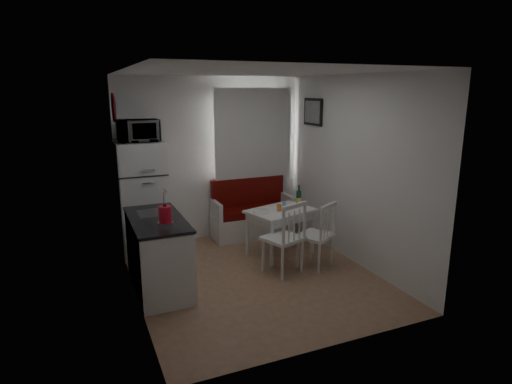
# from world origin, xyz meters

# --- Properties ---
(floor) EXTENTS (3.00, 3.50, 0.02)m
(floor) POSITION_xyz_m (0.00, 0.00, 0.00)
(floor) COLOR #8F694C
(floor) RESTS_ON ground
(ceiling) EXTENTS (3.00, 3.50, 0.02)m
(ceiling) POSITION_xyz_m (0.00, 0.00, 2.60)
(ceiling) COLOR white
(ceiling) RESTS_ON wall_back
(wall_back) EXTENTS (3.00, 0.02, 2.60)m
(wall_back) POSITION_xyz_m (0.00, 1.75, 1.30)
(wall_back) COLOR white
(wall_back) RESTS_ON floor
(wall_front) EXTENTS (3.00, 0.02, 2.60)m
(wall_front) POSITION_xyz_m (0.00, -1.75, 1.30)
(wall_front) COLOR white
(wall_front) RESTS_ON floor
(wall_left) EXTENTS (0.02, 3.50, 2.60)m
(wall_left) POSITION_xyz_m (-1.50, 0.00, 1.30)
(wall_left) COLOR white
(wall_left) RESTS_ON floor
(wall_right) EXTENTS (0.02, 3.50, 2.60)m
(wall_right) POSITION_xyz_m (1.50, 0.00, 1.30)
(wall_right) COLOR white
(wall_right) RESTS_ON floor
(window) EXTENTS (1.22, 0.06, 1.47)m
(window) POSITION_xyz_m (0.70, 1.72, 1.62)
(window) COLOR white
(window) RESTS_ON wall_back
(curtain) EXTENTS (1.35, 0.02, 1.50)m
(curtain) POSITION_xyz_m (0.70, 1.65, 1.68)
(curtain) COLOR white
(curtain) RESTS_ON wall_back
(kitchen_counter) EXTENTS (0.62, 1.32, 1.16)m
(kitchen_counter) POSITION_xyz_m (-1.20, 0.16, 0.46)
(kitchen_counter) COLOR white
(kitchen_counter) RESTS_ON floor
(wall_sign) EXTENTS (0.03, 0.40, 0.40)m
(wall_sign) POSITION_xyz_m (-1.47, 1.45, 2.15)
(wall_sign) COLOR #1C4CA9
(wall_sign) RESTS_ON wall_left
(picture_frame) EXTENTS (0.04, 0.52, 0.42)m
(picture_frame) POSITION_xyz_m (1.48, 1.10, 2.05)
(picture_frame) COLOR black
(picture_frame) RESTS_ON wall_right
(bench) EXTENTS (1.34, 0.51, 0.96)m
(bench) POSITION_xyz_m (0.60, 1.51, 0.32)
(bench) COLOR white
(bench) RESTS_ON floor
(dining_table) EXTENTS (1.07, 0.88, 0.69)m
(dining_table) POSITION_xyz_m (0.65, 0.54, 0.61)
(dining_table) COLOR white
(dining_table) RESTS_ON floor
(chair_left) EXTENTS (0.59, 0.58, 0.53)m
(chair_left) POSITION_xyz_m (0.40, -0.13, 0.61)
(chair_left) COLOR white
(chair_left) RESTS_ON floor
(chair_right) EXTENTS (0.58, 0.59, 0.49)m
(chair_right) POSITION_xyz_m (0.90, -0.12, 0.57)
(chair_right) COLOR white
(chair_right) RESTS_ON floor
(fridge) EXTENTS (0.67, 0.67, 1.68)m
(fridge) POSITION_xyz_m (-1.18, 1.40, 0.84)
(fridge) COLOR white
(fridge) RESTS_ON floor
(microwave) EXTENTS (0.56, 0.38, 0.31)m
(microwave) POSITION_xyz_m (-1.18, 1.35, 1.83)
(microwave) COLOR white
(microwave) RESTS_ON fridge
(kettle) EXTENTS (0.18, 0.18, 0.24)m
(kettle) POSITION_xyz_m (-1.15, -0.15, 1.02)
(kettle) COLOR red
(kettle) RESTS_ON kitchen_counter
(wine_bottle) EXTENTS (0.08, 0.08, 0.32)m
(wine_bottle) POSITION_xyz_m (1.00, 0.64, 0.85)
(wine_bottle) COLOR #154223
(wine_bottle) RESTS_ON dining_table
(drinking_glass_orange) EXTENTS (0.06, 0.06, 0.10)m
(drinking_glass_orange) POSITION_xyz_m (0.60, 0.49, 0.74)
(drinking_glass_orange) COLOR orange
(drinking_glass_orange) RESTS_ON dining_table
(drinking_glass_blue) EXTENTS (0.06, 0.06, 0.10)m
(drinking_glass_blue) POSITION_xyz_m (0.73, 0.59, 0.74)
(drinking_glass_blue) COLOR #6CA9B8
(drinking_glass_blue) RESTS_ON dining_table
(plate) EXTENTS (0.25, 0.25, 0.02)m
(plate) POSITION_xyz_m (0.35, 0.56, 0.70)
(plate) COLOR white
(plate) RESTS_ON dining_table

